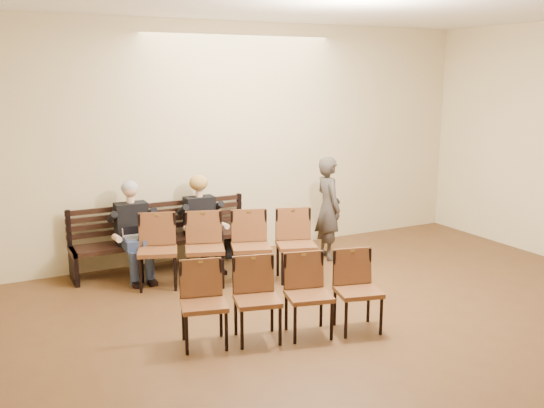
{
  "coord_description": "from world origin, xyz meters",
  "views": [
    {
      "loc": [
        -3.78,
        -3.44,
        2.73
      ],
      "look_at": [
        0.06,
        4.05,
        0.93
      ],
      "focal_mm": 40.0,
      "sensor_mm": 36.0,
      "label": 1
    }
  ],
  "objects_px": {
    "laptop": "(137,239)",
    "chair_row_front": "(283,298)",
    "seated_woman": "(202,225)",
    "seated_man": "(134,231)",
    "water_bottle": "(217,230)",
    "bag": "(237,247)",
    "chair_row_back": "(228,248)",
    "bench": "(165,254)",
    "passerby": "(328,200)"
  },
  "relations": [
    {
      "from": "laptop",
      "to": "chair_row_front",
      "type": "relative_size",
      "value": 0.15
    },
    {
      "from": "seated_woman",
      "to": "laptop",
      "type": "relative_size",
      "value": 3.83
    },
    {
      "from": "seated_man",
      "to": "water_bottle",
      "type": "xyz_separation_m",
      "value": [
        1.13,
        -0.21,
        -0.07
      ]
    },
    {
      "from": "bag",
      "to": "chair_row_back",
      "type": "bearing_deg",
      "value": -119.54
    },
    {
      "from": "seated_man",
      "to": "water_bottle",
      "type": "bearing_deg",
      "value": -10.33
    },
    {
      "from": "seated_man",
      "to": "laptop",
      "type": "xyz_separation_m",
      "value": [
        -0.0,
        -0.16,
        -0.08
      ]
    },
    {
      "from": "bench",
      "to": "chair_row_front",
      "type": "bearing_deg",
      "value": -81.67
    },
    {
      "from": "bench",
      "to": "passerby",
      "type": "height_order",
      "value": "passerby"
    },
    {
      "from": "chair_row_back",
      "to": "seated_woman",
      "type": "bearing_deg",
      "value": 110.65
    },
    {
      "from": "seated_woman",
      "to": "bag",
      "type": "bearing_deg",
      "value": 18.8
    },
    {
      "from": "bag",
      "to": "passerby",
      "type": "height_order",
      "value": "passerby"
    },
    {
      "from": "laptop",
      "to": "water_bottle",
      "type": "xyz_separation_m",
      "value": [
        1.14,
        -0.05,
        0.01
      ]
    },
    {
      "from": "seated_woman",
      "to": "seated_man",
      "type": "bearing_deg",
      "value": 180.0
    },
    {
      "from": "bag",
      "to": "seated_man",
      "type": "bearing_deg",
      "value": -172.36
    },
    {
      "from": "water_bottle",
      "to": "seated_man",
      "type": "bearing_deg",
      "value": 169.67
    },
    {
      "from": "chair_row_front",
      "to": "chair_row_back",
      "type": "distance_m",
      "value": 1.84
    },
    {
      "from": "chair_row_front",
      "to": "chair_row_back",
      "type": "bearing_deg",
      "value": 98.93
    },
    {
      "from": "seated_man",
      "to": "seated_woman",
      "type": "bearing_deg",
      "value": 0.0
    },
    {
      "from": "seated_man",
      "to": "chair_row_back",
      "type": "height_order",
      "value": "seated_man"
    },
    {
      "from": "water_bottle",
      "to": "bag",
      "type": "height_order",
      "value": "water_bottle"
    },
    {
      "from": "bag",
      "to": "passerby",
      "type": "distance_m",
      "value": 1.57
    },
    {
      "from": "bag",
      "to": "seated_woman",
      "type": "bearing_deg",
      "value": -161.2
    },
    {
      "from": "bench",
      "to": "water_bottle",
      "type": "xyz_separation_m",
      "value": [
        0.67,
        -0.33,
        0.35
      ]
    },
    {
      "from": "water_bottle",
      "to": "chair_row_back",
      "type": "bearing_deg",
      "value": -99.28
    },
    {
      "from": "water_bottle",
      "to": "chair_row_back",
      "type": "height_order",
      "value": "chair_row_back"
    },
    {
      "from": "bench",
      "to": "laptop",
      "type": "distance_m",
      "value": 0.64
    },
    {
      "from": "laptop",
      "to": "passerby",
      "type": "height_order",
      "value": "passerby"
    },
    {
      "from": "chair_row_front",
      "to": "water_bottle",
      "type": "bearing_deg",
      "value": 97.76
    },
    {
      "from": "chair_row_back",
      "to": "bag",
      "type": "bearing_deg",
      "value": 78.75
    },
    {
      "from": "bag",
      "to": "chair_row_front",
      "type": "relative_size",
      "value": 0.18
    },
    {
      "from": "bag",
      "to": "chair_row_back",
      "type": "relative_size",
      "value": 0.16
    },
    {
      "from": "seated_man",
      "to": "water_bottle",
      "type": "distance_m",
      "value": 1.16
    },
    {
      "from": "seated_woman",
      "to": "chair_row_front",
      "type": "distance_m",
      "value": 2.7
    },
    {
      "from": "seated_man",
      "to": "water_bottle",
      "type": "height_order",
      "value": "seated_man"
    },
    {
      "from": "bag",
      "to": "chair_row_front",
      "type": "bearing_deg",
      "value": -104.72
    },
    {
      "from": "seated_woman",
      "to": "bench",
      "type": "bearing_deg",
      "value": 167.28
    },
    {
      "from": "bag",
      "to": "chair_row_front",
      "type": "distance_m",
      "value": 3.03
    },
    {
      "from": "seated_woman",
      "to": "passerby",
      "type": "xyz_separation_m",
      "value": [
        1.83,
        -0.48,
        0.27
      ]
    },
    {
      "from": "bag",
      "to": "passerby",
      "type": "xyz_separation_m",
      "value": [
        1.19,
        -0.7,
        0.75
      ]
    },
    {
      "from": "laptop",
      "to": "passerby",
      "type": "relative_size",
      "value": 0.18
    },
    {
      "from": "seated_man",
      "to": "seated_woman",
      "type": "xyz_separation_m",
      "value": [
        0.99,
        0.0,
        -0.03
      ]
    },
    {
      "from": "laptop",
      "to": "bench",
      "type": "bearing_deg",
      "value": 45.13
    },
    {
      "from": "water_bottle",
      "to": "passerby",
      "type": "height_order",
      "value": "passerby"
    },
    {
      "from": "seated_man",
      "to": "passerby",
      "type": "bearing_deg",
      "value": -9.64
    },
    {
      "from": "laptop",
      "to": "water_bottle",
      "type": "distance_m",
      "value": 1.14
    },
    {
      "from": "chair_row_back",
      "to": "passerby",
      "type": "bearing_deg",
      "value": 30.18
    },
    {
      "from": "water_bottle",
      "to": "chair_row_back",
      "type": "distance_m",
      "value": 0.67
    },
    {
      "from": "seated_woman",
      "to": "laptop",
      "type": "bearing_deg",
      "value": -171.0
    },
    {
      "from": "seated_man",
      "to": "chair_row_front",
      "type": "xyz_separation_m",
      "value": [
        0.87,
        -2.7,
        -0.21
      ]
    },
    {
      "from": "bench",
      "to": "bag",
      "type": "xyz_separation_m",
      "value": [
        1.18,
        0.1,
        -0.09
      ]
    }
  ]
}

